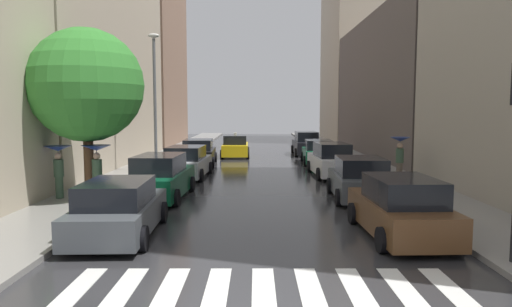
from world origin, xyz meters
TOP-DOWN VIEW (x-y plane):
  - ground_plane at (0.00, 24.00)m, footprint 28.00×72.00m
  - sidewalk_left at (-6.50, 24.00)m, footprint 3.00×72.00m
  - sidewalk_right at (6.50, 24.00)m, footprint 3.00×72.00m
  - crosswalk_stripes at (-0.00, 1.49)m, footprint 7.65×2.20m
  - building_left_mid at (-11.00, 21.37)m, footprint 6.00×19.95m
  - building_left_far at (-11.00, 39.02)m, footprint 6.00×13.59m
  - building_right_mid at (11.00, 27.60)m, footprint 6.00×21.62m
  - building_right_far at (11.00, 45.23)m, footprint 6.00×13.01m
  - parked_car_left_nearest at (-3.90, 5.21)m, footprint 2.21×4.50m
  - parked_car_left_second at (-3.87, 10.61)m, footprint 2.18×4.80m
  - parked_car_left_third at (-3.71, 16.30)m, footprint 2.31×4.61m
  - parked_car_left_fourth at (-3.81, 22.02)m, footprint 2.28×4.48m
  - parked_car_right_nearest at (3.78, 5.14)m, footprint 2.16×4.46m
  - parked_car_right_second at (3.86, 10.40)m, footprint 2.28×4.10m
  - parked_car_right_third at (3.78, 16.77)m, footprint 2.13×4.74m
  - parked_car_right_fourth at (3.87, 22.42)m, footprint 2.18×4.28m
  - parked_car_right_fifth at (3.72, 28.28)m, footprint 2.03×4.62m
  - taxi_midroad at (-1.68, 26.78)m, footprint 2.13×4.45m
  - pedestrian_foreground at (6.58, 14.26)m, footprint 0.91×0.91m
  - pedestrian_near_tree at (-7.53, 9.92)m, footprint 0.98×0.98m
  - pedestrian_by_kerb at (-5.99, 9.63)m, footprint 1.07×1.07m
  - street_tree_left at (-6.39, 9.92)m, footprint 4.18×4.18m
  - lamp_post_left at (-5.55, 17.56)m, footprint 0.60×0.28m

SIDE VIEW (x-z plane):
  - ground_plane at x=0.00m, z-range -0.04..0.00m
  - crosswalk_stripes at x=0.00m, z-range 0.00..0.01m
  - sidewalk_left at x=-6.50m, z-range 0.00..0.15m
  - sidewalk_right at x=6.50m, z-range 0.00..0.15m
  - parked_car_left_nearest at x=-3.90m, z-range -0.04..1.51m
  - parked_car_right_fourth at x=3.87m, z-range -0.05..1.52m
  - parked_car_left_fourth at x=-3.81m, z-range -0.05..1.56m
  - parked_car_left_third at x=-3.71m, z-range -0.05..1.57m
  - taxi_midroad at x=-1.68m, z-range -0.14..1.67m
  - parked_car_right_second at x=3.86m, z-range -0.05..1.60m
  - parked_car_right_nearest at x=3.78m, z-range -0.05..1.61m
  - parked_car_left_second at x=-3.87m, z-range -0.06..1.68m
  - parked_car_right_third at x=3.78m, z-range -0.06..1.70m
  - parked_car_right_fifth at x=3.72m, z-range -0.07..1.75m
  - pedestrian_near_tree at x=-7.53m, z-range 0.59..2.57m
  - pedestrian_foreground at x=6.58m, z-range 0.56..2.61m
  - pedestrian_by_kerb at x=-5.99m, z-range 0.64..2.66m
  - street_tree_left at x=-6.39m, z-range 1.20..7.50m
  - lamp_post_left at x=-5.55m, z-range 0.69..8.03m
  - building_right_mid at x=11.00m, z-range 0.00..10.29m
  - building_left_mid at x=-11.00m, z-range 0.00..15.89m
  - building_left_far at x=-11.00m, z-range 0.00..16.70m
  - building_right_far at x=11.00m, z-range 0.00..23.78m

